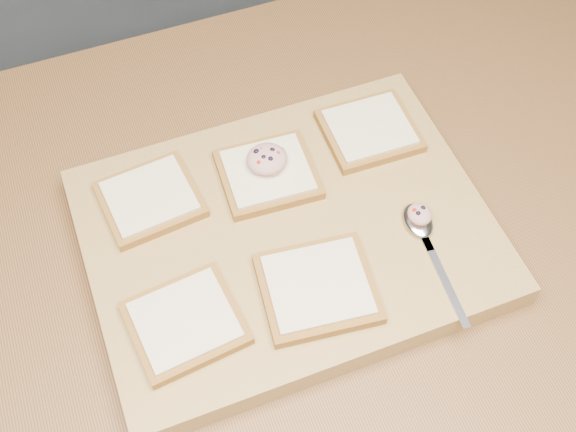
% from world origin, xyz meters
% --- Properties ---
extents(ground, '(4.00, 4.00, 0.00)m').
position_xyz_m(ground, '(0.00, 0.00, 0.00)').
color(ground, '#515459').
rests_on(ground, ground).
extents(island_counter, '(2.00, 0.80, 0.90)m').
position_xyz_m(island_counter, '(0.00, 0.00, 0.45)').
color(island_counter, slate).
rests_on(island_counter, ground).
extents(cutting_board, '(0.49, 0.37, 0.04)m').
position_xyz_m(cutting_board, '(-0.08, -0.04, 0.92)').
color(cutting_board, tan).
rests_on(cutting_board, island_counter).
extents(bread_far_left, '(0.13, 0.12, 0.02)m').
position_xyz_m(bread_far_left, '(-0.23, 0.06, 0.95)').
color(bread_far_left, brown).
rests_on(bread_far_left, cutting_board).
extents(bread_far_center, '(0.13, 0.12, 0.02)m').
position_xyz_m(bread_far_center, '(-0.08, 0.04, 0.95)').
color(bread_far_center, brown).
rests_on(bread_far_center, cutting_board).
extents(bread_far_right, '(0.12, 0.11, 0.02)m').
position_xyz_m(bread_far_right, '(0.07, 0.06, 0.95)').
color(bread_far_right, brown).
rests_on(bread_far_right, cutting_board).
extents(bread_near_left, '(0.13, 0.12, 0.02)m').
position_xyz_m(bread_near_left, '(-0.24, -0.12, 0.95)').
color(bread_near_left, brown).
rests_on(bread_near_left, cutting_board).
extents(bread_near_center, '(0.14, 0.13, 0.02)m').
position_xyz_m(bread_near_center, '(-0.08, -0.13, 0.95)').
color(bread_near_center, brown).
rests_on(bread_near_center, cutting_board).
extents(tuna_salad_dollop, '(0.05, 0.05, 0.02)m').
position_xyz_m(tuna_salad_dollop, '(-0.08, 0.05, 0.97)').
color(tuna_salad_dollop, '#AF7470').
rests_on(tuna_salad_dollop, bread_far_center).
extents(spoon, '(0.04, 0.17, 0.01)m').
position_xyz_m(spoon, '(0.07, -0.10, 0.94)').
color(spoon, silver).
rests_on(spoon, cutting_board).
extents(spoon_salad, '(0.03, 0.03, 0.02)m').
position_xyz_m(spoon_salad, '(0.07, -0.09, 0.96)').
color(spoon_salad, '#AF7470').
rests_on(spoon_salad, spoon).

